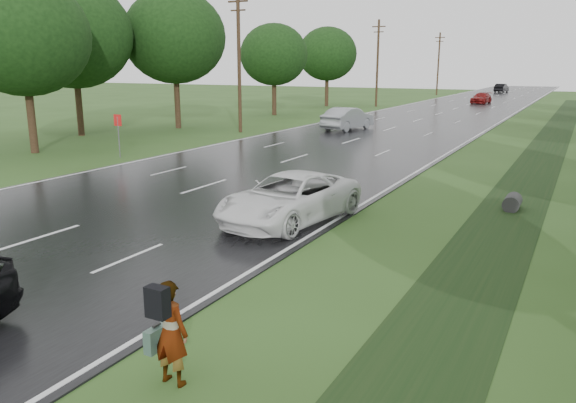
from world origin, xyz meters
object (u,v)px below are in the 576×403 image
(pedestrian, at_px, (169,331))
(white_pickup, at_px, (290,198))
(silver_sedan, at_px, (348,119))
(road_sign, at_px, (118,127))

(pedestrian, relative_size, white_pickup, 0.32)
(white_pickup, relative_size, silver_sedan, 1.05)
(pedestrian, bearing_deg, road_sign, -43.25)
(pedestrian, bearing_deg, silver_sedan, -71.70)
(pedestrian, distance_m, silver_sedan, 35.63)
(pedestrian, height_order, silver_sedan, silver_sedan)
(road_sign, height_order, pedestrian, road_sign)
(pedestrian, relative_size, silver_sedan, 0.33)
(road_sign, xyz_separation_m, pedestrian, (16.68, -16.01, -0.76))
(silver_sedan, bearing_deg, road_sign, 80.88)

